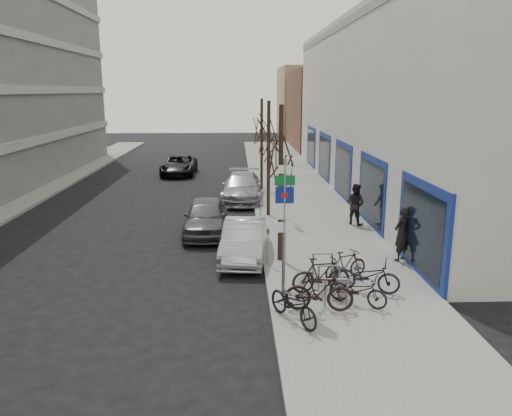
{
  "coord_description": "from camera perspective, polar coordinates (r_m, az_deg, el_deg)",
  "views": [
    {
      "loc": [
        1.12,
        -13.12,
        5.93
      ],
      "look_at": [
        1.77,
        3.58,
        2.0
      ],
      "focal_mm": 35.0,
      "sensor_mm": 36.0,
      "label": 1
    }
  ],
  "objects": [
    {
      "name": "brick_building_far",
      "position": [
        54.47,
        10.58,
        11.0
      ],
      "size": [
        12.0,
        14.0,
        8.0
      ],
      "primitive_type": "cube",
      "color": "brown",
      "rests_on": "ground"
    },
    {
      "name": "tree_near",
      "position": [
        16.79,
        2.87,
        6.97
      ],
      "size": [
        1.8,
        1.8,
        5.5
      ],
      "color": "black",
      "rests_on": "ground"
    },
    {
      "name": "commercial_building",
      "position": [
        33.18,
        26.84,
        10.24
      ],
      "size": [
        20.0,
        32.0,
        10.0
      ],
      "primitive_type": "cube",
      "color": "#B7B7B2",
      "rests_on": "ground"
    },
    {
      "name": "tree_far",
      "position": [
        29.71,
        0.65,
        9.72
      ],
      "size": [
        1.8,
        1.8,
        5.5
      ],
      "color": "black",
      "rests_on": "ground"
    },
    {
      "name": "meter_front",
      "position": [
        16.91,
        1.37,
        -4.01
      ],
      "size": [
        0.1,
        0.08,
        1.27
      ],
      "color": "gray",
      "rests_on": "sidewalk_east"
    },
    {
      "name": "pedestrian_near",
      "position": [
        17.97,
        16.32,
        -2.83
      ],
      "size": [
        0.84,
        0.8,
        1.94
      ],
      "primitive_type": "imported",
      "rotation": [
        0.0,
        0.0,
        3.81
      ],
      "color": "black",
      "rests_on": "sidewalk_east"
    },
    {
      "name": "bike_near_right",
      "position": [
        13.62,
        7.23,
        -9.41
      ],
      "size": [
        1.91,
        0.77,
        1.13
      ],
      "primitive_type": "imported",
      "rotation": [
        0.0,
        0.0,
        1.45
      ],
      "color": "black",
      "rests_on": "sidewalk_east"
    },
    {
      "name": "tree_mid",
      "position": [
        23.24,
        1.46,
        8.73
      ],
      "size": [
        1.8,
        1.8,
        5.5
      ],
      "color": "black",
      "rests_on": "ground"
    },
    {
      "name": "bike_near_left",
      "position": [
        12.95,
        4.33,
        -10.48
      ],
      "size": [
        1.46,
        1.93,
        1.16
      ],
      "primitive_type": "imported",
      "rotation": [
        0.0,
        0.0,
        0.54
      ],
      "color": "black",
      "rests_on": "sidewalk_east"
    },
    {
      "name": "tan_building_far",
      "position": [
        69.25,
        8.27,
        11.93
      ],
      "size": [
        13.0,
        12.0,
        9.0
      ],
      "primitive_type": "cube",
      "color": "#937A5B",
      "rests_on": "ground"
    },
    {
      "name": "parked_car_back",
      "position": [
        27.46,
        -1.59,
        2.38
      ],
      "size": [
        2.41,
        5.32,
        1.51
      ],
      "primitive_type": "imported",
      "rotation": [
        0.0,
        0.0,
        -0.06
      ],
      "color": "#96969A",
      "rests_on": "ground"
    },
    {
      "name": "parked_car_front",
      "position": [
        17.97,
        -1.37,
        -3.71
      ],
      "size": [
        1.85,
        4.33,
        1.39
      ],
      "primitive_type": "imported",
      "rotation": [
        0.0,
        0.0,
        -0.09
      ],
      "color": "#B8B8BE",
      "rests_on": "ground"
    },
    {
      "name": "bike_mid_curb",
      "position": [
        15.08,
        12.56,
        -7.23
      ],
      "size": [
        2.02,
        1.18,
        1.18
      ],
      "primitive_type": "imported",
      "rotation": [
        0.0,
        0.0,
        1.24
      ],
      "color": "black",
      "rests_on": "sidewalk_east"
    },
    {
      "name": "bike_far_curb",
      "position": [
        14.17,
        11.59,
        -8.88
      ],
      "size": [
        1.68,
        1.34,
        1.02
      ],
      "primitive_type": "imported",
      "rotation": [
        0.0,
        0.0,
        0.99
      ],
      "color": "black",
      "rests_on": "sidewalk_east"
    },
    {
      "name": "sidewalk_east",
      "position": [
        24.09,
        5.92,
        -0.9
      ],
      "size": [
        5.0,
        70.0,
        0.15
      ],
      "primitive_type": "cube",
      "color": "slate",
      "rests_on": "ground"
    },
    {
      "name": "pedestrian_far",
      "position": [
        22.44,
        11.26,
        0.49
      ],
      "size": [
        0.81,
        0.8,
        1.85
      ],
      "primitive_type": "imported",
      "rotation": [
        0.0,
        0.0,
        2.39
      ],
      "color": "black",
      "rests_on": "sidewalk_east"
    },
    {
      "name": "bike_far_inner",
      "position": [
        15.96,
        10.23,
        -6.39
      ],
      "size": [
        1.62,
        1.1,
        0.95
      ],
      "primitive_type": "imported",
      "rotation": [
        0.0,
        0.0,
        2.02
      ],
      "color": "black",
      "rests_on": "sidewalk_east"
    },
    {
      "name": "ground",
      "position": [
        14.44,
        -6.6,
        -11.1
      ],
      "size": [
        120.0,
        120.0,
        0.0
      ],
      "primitive_type": "plane",
      "color": "black",
      "rests_on": "ground"
    },
    {
      "name": "bike_mid_inner",
      "position": [
        14.84,
        7.46,
        -7.54
      ],
      "size": [
        1.86,
        0.83,
        1.09
      ],
      "primitive_type": "imported",
      "rotation": [
        0.0,
        0.0,
        1.74
      ],
      "color": "black",
      "rests_on": "sidewalk_east"
    },
    {
      "name": "parked_car_mid",
      "position": [
        21.18,
        -5.72,
        -0.98
      ],
      "size": [
        1.8,
        4.43,
        1.5
      ],
      "primitive_type": "imported",
      "rotation": [
        0.0,
        0.0,
        -0.01
      ],
      "color": "#4F4F54",
      "rests_on": "ground"
    },
    {
      "name": "meter_back",
      "position": [
        27.6,
        -0.04,
        2.78
      ],
      "size": [
        0.1,
        0.08,
        1.27
      ],
      "color": "gray",
      "rests_on": "sidewalk_east"
    },
    {
      "name": "bike_rack",
      "position": [
        14.94,
        8.33,
        -7.57
      ],
      "size": [
        0.66,
        2.26,
        0.83
      ],
      "color": "gray",
      "rests_on": "sidewalk_east"
    },
    {
      "name": "highway_sign_pole",
      "position": [
        13.62,
        3.24,
        -1.56
      ],
      "size": [
        0.55,
        0.1,
        4.2
      ],
      "color": "gray",
      "rests_on": "ground"
    },
    {
      "name": "meter_mid",
      "position": [
        22.22,
        0.5,
        0.2
      ],
      "size": [
        0.1,
        0.08,
        1.27
      ],
      "color": "gray",
      "rests_on": "sidewalk_east"
    },
    {
      "name": "lane_car",
      "position": [
        36.61,
        -8.79,
        4.87
      ],
      "size": [
        2.38,
        5.04,
        1.39
      ],
      "primitive_type": "imported",
      "rotation": [
        0.0,
        0.0,
        -0.01
      ],
      "color": "black",
      "rests_on": "ground"
    }
  ]
}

